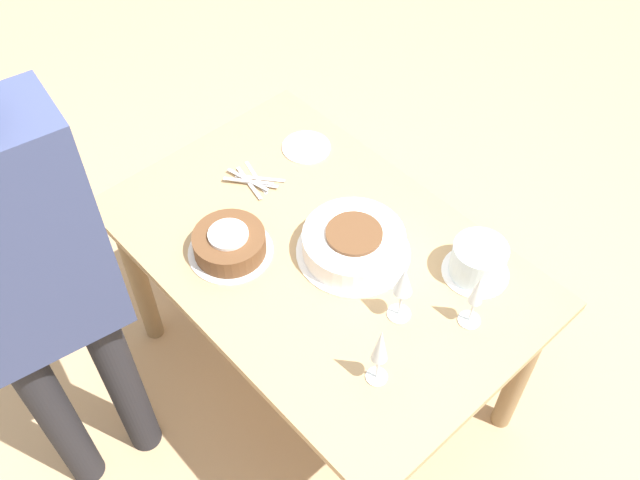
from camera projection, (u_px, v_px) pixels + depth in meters
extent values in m
plane|color=tan|center=(320.00, 373.00, 2.77)|extent=(12.00, 12.00, 0.00)
cube|color=tan|center=(320.00, 254.00, 2.20)|extent=(1.34, 0.88, 0.03)
cylinder|color=#8E724D|center=(138.00, 277.00, 2.61)|extent=(0.07, 0.07, 0.72)
cylinder|color=#8E724D|center=(288.00, 182.00, 2.93)|extent=(0.07, 0.07, 0.72)
cylinder|color=#8E724D|center=(521.00, 370.00, 2.37)|extent=(0.07, 0.07, 0.72)
cylinder|color=white|center=(353.00, 251.00, 2.18)|extent=(0.35, 0.35, 0.01)
cylinder|color=white|center=(354.00, 243.00, 2.15)|extent=(0.31, 0.31, 0.08)
cylinder|color=brown|center=(354.00, 234.00, 2.12)|extent=(0.17, 0.17, 0.01)
cylinder|color=white|center=(231.00, 251.00, 2.19)|extent=(0.26, 0.26, 0.01)
cylinder|color=brown|center=(229.00, 243.00, 2.16)|extent=(0.22, 0.22, 0.07)
cylinder|color=white|center=(228.00, 234.00, 2.13)|extent=(0.12, 0.12, 0.01)
cylinder|color=white|center=(475.00, 272.00, 2.13)|extent=(0.20, 0.20, 0.01)
cylinder|color=silver|center=(478.00, 260.00, 2.09)|extent=(0.16, 0.16, 0.11)
cylinder|color=silver|center=(399.00, 314.00, 2.04)|extent=(0.07, 0.07, 0.00)
cylinder|color=silver|center=(401.00, 302.00, 1.99)|extent=(0.01, 0.01, 0.11)
cone|color=silver|center=(404.00, 280.00, 1.91)|extent=(0.05, 0.05, 0.10)
cylinder|color=silver|center=(377.00, 377.00, 1.91)|extent=(0.06, 0.06, 0.00)
cylinder|color=silver|center=(378.00, 367.00, 1.87)|extent=(0.01, 0.01, 0.10)
cone|color=silver|center=(380.00, 345.00, 1.78)|extent=(0.04, 0.04, 0.12)
cylinder|color=silver|center=(469.00, 320.00, 2.02)|extent=(0.06, 0.06, 0.00)
cylinder|color=silver|center=(472.00, 310.00, 1.99)|extent=(0.01, 0.01, 0.09)
cone|color=silver|center=(478.00, 290.00, 1.91)|extent=(0.04, 0.04, 0.10)
cylinder|color=silver|center=(306.00, 147.00, 2.49)|extent=(0.17, 0.17, 0.01)
cube|color=silver|center=(256.00, 178.00, 2.39)|extent=(0.17, 0.06, 0.00)
cube|color=silver|center=(260.00, 178.00, 2.39)|extent=(0.14, 0.12, 0.00)
cube|color=silver|center=(249.00, 183.00, 2.37)|extent=(0.17, 0.05, 0.00)
cube|color=silver|center=(253.00, 183.00, 2.36)|extent=(0.15, 0.11, 0.00)
cube|color=silver|center=(248.00, 180.00, 2.37)|extent=(0.17, 0.05, 0.00)
cube|color=silver|center=(248.00, 181.00, 2.36)|extent=(0.14, 0.12, 0.00)
cylinder|color=#232328|center=(57.00, 416.00, 2.20)|extent=(0.11, 0.11, 0.83)
cylinder|color=#232328|center=(123.00, 381.00, 2.28)|extent=(0.11, 0.11, 0.83)
cube|color=#38426B|center=(10.00, 245.00, 1.66)|extent=(0.28, 0.43, 0.69)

